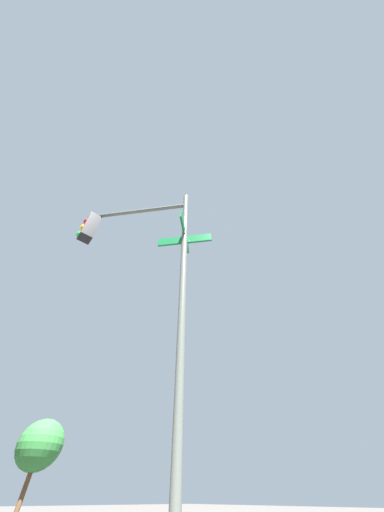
% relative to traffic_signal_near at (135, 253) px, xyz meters
% --- Properties ---
extents(traffic_signal_near, '(2.30, 2.16, 6.45)m').
position_rel_traffic_signal_near_xyz_m(traffic_signal_near, '(0.00, 0.00, 0.00)').
color(traffic_signal_near, '#474C47').
rests_on(traffic_signal_near, ground_plane).
extents(street_tree, '(2.43, 2.43, 4.42)m').
position_rel_traffic_signal_near_xyz_m(street_tree, '(15.51, -2.86, -1.34)').
color(street_tree, '#4C331E').
rests_on(street_tree, ground_plane).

